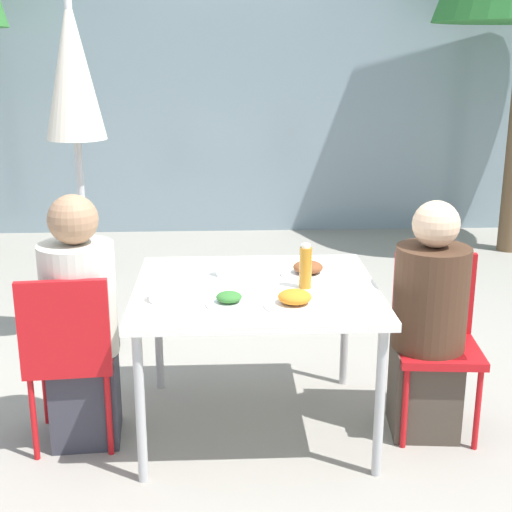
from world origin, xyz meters
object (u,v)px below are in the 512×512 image
chair_right (435,329)px  drinking_cup (224,267)px  person_left (81,328)px  person_right (429,327)px  closed_umbrella (74,89)px  salad_bowl (165,294)px  bottle (306,267)px  chair_left (69,348)px

chair_right → drinking_cup: bearing=-4.1°
person_left → person_right: person_left is taller
drinking_cup → chair_right: bearing=-9.3°
person_right → closed_umbrella: (-1.84, 1.11, 1.07)m
closed_umbrella → salad_bowl: closed_umbrella is taller
closed_umbrella → bottle: size_ratio=9.99×
person_left → closed_umbrella: (-0.18, 1.10, 1.04)m
closed_umbrella → chair_right: bearing=-28.6°
salad_bowl → chair_right: bearing=7.8°
closed_umbrella → bottle: (1.24, -1.07, -0.77)m
salad_bowl → drinking_cup: bearing=52.4°
chair_left → person_left: (0.04, 0.08, 0.06)m
chair_right → drinking_cup: chair_right is taller
drinking_cup → closed_umbrella: bearing=134.8°
person_right → salad_bowl: person_right is taller
person_right → closed_umbrella: closed_umbrella is taller
chair_right → salad_bowl: (-1.31, -0.18, 0.26)m
chair_left → chair_right: (1.76, 0.15, 0.00)m
chair_left → closed_umbrella: closed_umbrella is taller
chair_left → person_right: 1.71m
chair_left → salad_bowl: size_ratio=6.02×
person_left → person_right: size_ratio=1.04×
closed_umbrella → drinking_cup: (0.86, -0.86, -0.83)m
bottle → chair_right: bearing=3.0°
chair_left → drinking_cup: bearing=19.4°
chair_left → person_left: 0.11m
person_left → salad_bowl: person_left is taller
person_left → person_right: 1.66m
closed_umbrella → bottle: closed_umbrella is taller
bottle → salad_bowl: size_ratio=1.49×
person_left → chair_left: bearing=-122.0°
closed_umbrella → bottle: bearing=-40.7°
chair_left → salad_bowl: (0.45, -0.03, 0.26)m
person_right → bottle: size_ratio=5.43×
person_left → chair_right: person_left is taller
person_left → bottle: bearing=-2.9°
person_left → drinking_cup: person_left is taller
chair_left → person_left: person_left is taller
closed_umbrella → bottle: 1.81m
chair_left → person_right: bearing=-2.2°
chair_left → drinking_cup: size_ratio=10.16×
person_right → salad_bowl: size_ratio=8.09×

